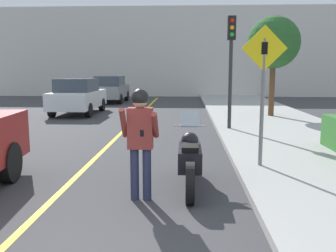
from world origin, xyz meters
The scene contains 9 objects.
road_center_line centered at (-0.60, 6.00, 0.00)m, with size 0.12×36.00×0.01m.
building_backdrop centered at (0.00, 26.00, 3.43)m, with size 28.00×1.20×6.85m.
motorcycle centered at (1.64, 2.80, 0.52)m, with size 0.62×2.29×1.32m.
person_biker centered at (0.84, 2.12, 1.12)m, with size 0.59×0.49×1.81m.
crossing_sign centered at (3.11, 3.92, 1.85)m, with size 0.91×0.08×2.83m.
traffic_light centered at (3.02, 8.82, 2.70)m, with size 0.26×0.30×3.67m.
street_tree centered at (5.19, 12.44, 3.20)m, with size 2.18×2.18×4.17m.
parked_car_white centered at (-3.57, 13.75, 0.86)m, with size 1.88×4.20×1.68m.
parked_car_grey centered at (-3.32, 20.13, 0.86)m, with size 1.88×4.20×1.68m.
Camera 1 is at (1.58, -3.72, 2.11)m, focal length 40.00 mm.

